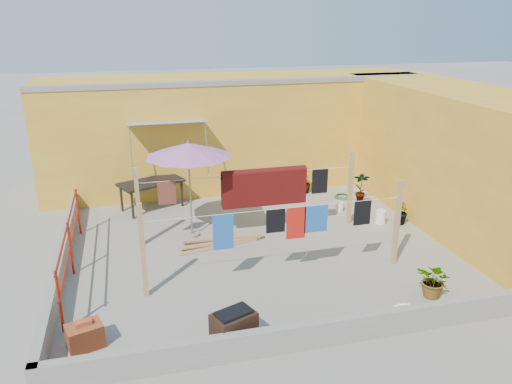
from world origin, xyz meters
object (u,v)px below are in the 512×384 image
plant_back_a (295,180)px  brazier (234,328)px  outdoor_table (151,184)px  brick_stack (85,336)px  green_hose (343,196)px  white_basin (408,313)px  water_jug_b (381,217)px  water_jug_a (339,206)px  patio_umbrella (188,150)px

plant_back_a → brazier: bearing=-116.3°
outdoor_table → brick_stack: (-1.37, -5.71, -0.49)m
outdoor_table → green_hose: outdoor_table is taller
green_hose → plant_back_a: 1.43m
white_basin → water_jug_b: 4.06m
brick_stack → plant_back_a: size_ratio=0.75×
water_jug_a → water_jug_b: (0.65, -1.00, 0.04)m
green_hose → brazier: bearing=-127.3°
white_basin → outdoor_table: bearing=122.0°
patio_umbrella → brick_stack: patio_umbrella is taller
patio_umbrella → brick_stack: bearing=-120.0°
patio_umbrella → brazier: bearing=-88.9°
water_jug_b → plant_back_a: 2.95m
water_jug_b → plant_back_a: plant_back_a is taller
brick_stack → water_jug_b: bearing=25.9°
water_jug_a → white_basin: bearing=-99.8°
green_hose → patio_umbrella: bearing=-161.2°
water_jug_b → green_hose: (-0.14, 1.96, -0.14)m
patio_umbrella → white_basin: 5.61m
brick_stack → outdoor_table: bearing=76.5°
green_hose → brick_stack: bearing=-141.6°
water_jug_a → patio_umbrella: bearing=-171.8°
water_jug_a → green_hose: bearing=61.4°
water_jug_b → water_jug_a: bearing=123.1°
white_basin → brazier: bearing=180.0°
patio_umbrella → water_jug_b: bearing=-5.5°
green_hose → outdoor_table: bearing=174.7°
green_hose → plant_back_a: plant_back_a is taller
water_jug_a → green_hose: water_jug_a is taller
water_jug_a → brick_stack: bearing=-144.9°
patio_umbrella → plant_back_a: (3.25, 2.18, -1.64)m
brazier → white_basin: bearing=0.0°
patio_umbrella → water_jug_a: bearing=8.2°
water_jug_b → white_basin: bearing=-111.4°
brick_stack → plant_back_a: 7.99m
outdoor_table → plant_back_a: plant_back_a is taller
plant_back_a → brick_stack: bearing=-132.5°
outdoor_table → plant_back_a: 4.03m
brazier → water_jug_a: brazier is taller
brick_stack → white_basin: 5.28m
brick_stack → brazier: 2.29m
patio_umbrella → water_jug_b: 4.98m
brick_stack → water_jug_a: (6.08, 4.28, -0.06)m
patio_umbrella → green_hose: patio_umbrella is taller
patio_umbrella → water_jug_a: size_ratio=7.49×
white_basin → green_hose: bearing=76.8°
brazier → green_hose: brazier is taller
water_jug_b → green_hose: 1.97m
water_jug_b → green_hose: size_ratio=0.82×
white_basin → water_jug_a: (0.83, 4.78, 0.08)m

